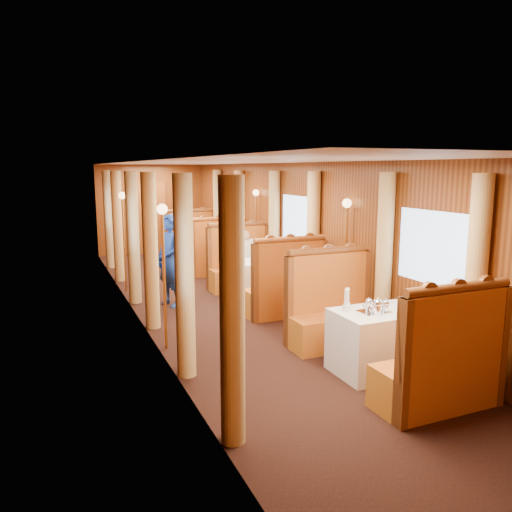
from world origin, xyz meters
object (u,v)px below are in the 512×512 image
banquette_near_fwd (441,369)px  tea_tray (373,312)px  banquette_near_aft (333,315)px  banquette_mid_fwd (285,291)px  rose_vase_mid (262,251)px  banquette_far_aft (193,244)px  teapot_back (369,306)px  banquette_mid_aft (240,268)px  banquette_far_fwd (217,256)px  rose_vase_far (202,229)px  fruit_plate (409,309)px  teapot_left (377,309)px  table_mid (261,281)px  table_near (378,341)px  teapot_right (385,308)px  passenger (245,254)px  steward (170,260)px  table_far (204,252)px

banquette_near_fwd → tea_tray: bearing=96.2°
banquette_near_aft → banquette_mid_fwd: same height
rose_vase_mid → banquette_near_fwd: bearing=-90.4°
tea_tray → banquette_far_aft: bearing=89.2°
teapot_back → banquette_mid_aft: bearing=84.1°
banquette_far_fwd → rose_vase_far: 1.14m
tea_tray → rose_vase_mid: bearing=87.7°
tea_tray → fruit_plate: fruit_plate is taller
banquette_far_aft → teapot_left: (-0.15, -8.15, 0.40)m
fruit_plate → rose_vase_far: rose_vase_far is taller
table_mid → banquette_mid_aft: (0.00, 1.01, 0.05)m
table_near → banquette_far_fwd: bearing=90.0°
banquette_mid_aft → teapot_right: bearing=-89.8°
banquette_near_fwd → banquette_mid_aft: same height
teapot_left → rose_vase_mid: 3.65m
teapot_left → banquette_far_fwd: bearing=94.9°
rose_vase_far → banquette_far_aft: bearing=87.8°
passenger → table_mid: bearing=-90.0°
rose_vase_mid → banquette_far_fwd: bearing=90.8°
banquette_near_fwd → fruit_plate: bearing=70.2°
rose_vase_mid → steward: steward is taller
table_far → teapot_left: teapot_left is taller
banquette_mid_aft → banquette_far_fwd: (0.00, 1.47, 0.00)m
banquette_far_fwd → teapot_back: 5.96m
rose_vase_mid → steward: 1.66m
rose_vase_far → rose_vase_mid: bearing=-88.8°
rose_vase_far → fruit_plate: bearing=-87.1°
steward → teapot_right: bearing=-1.2°
table_near → table_mid: size_ratio=1.00×
steward → table_mid: bearing=54.8°
teapot_left → teapot_back: size_ratio=1.24×
tea_tray → rose_vase_mid: (0.14, 3.53, 0.17)m
banquette_near_aft → rose_vase_mid: banquette_near_aft is taller
table_far → tea_tray: bearing=-90.9°
table_mid → passenger: size_ratio=1.38×
banquette_mid_aft → banquette_mid_fwd: bearing=-90.0°
rose_vase_mid → rose_vase_far: 3.50m
teapot_back → table_near: bearing=-21.0°
banquette_near_fwd → passenger: (-0.00, 5.27, 0.32)m
table_near → rose_vase_far: rose_vase_far is taller
table_mid → teapot_left: teapot_left is taller
rose_vase_far → table_mid: bearing=-89.4°
banquette_mid_aft → rose_vase_far: 2.54m
banquette_far_aft → passenger: banquette_far_aft is taller
banquette_near_aft → banquette_mid_fwd: 1.47m
banquette_mid_fwd → rose_vase_far: 4.55m
banquette_near_fwd → banquette_far_aft: bearing=90.0°
table_far → teapot_back: bearing=-91.1°
banquette_mid_fwd → table_far: (0.00, 4.51, -0.05)m
passenger → banquette_far_aft: bearing=90.0°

